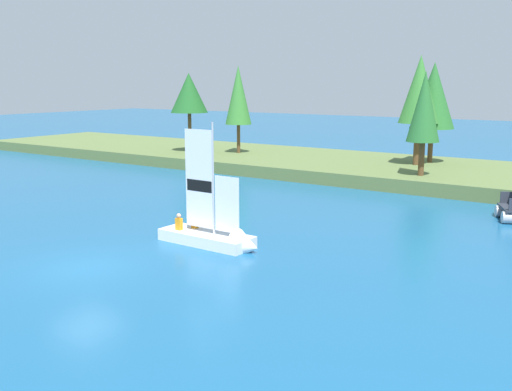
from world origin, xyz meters
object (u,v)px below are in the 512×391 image
object	(u,v)px
shoreline_tree_centre	(420,90)
sailboat	(220,238)
shoreline_tree_right	(424,107)
channel_buoy	(234,199)
shoreline_tree_midleft	(238,95)
shoreline_tree_left	(189,93)
shoreline_tree_midright	(433,96)

from	to	relation	value
shoreline_tree_centre	sailboat	size ratio (longest dim) A/B	1.39
shoreline_tree_right	channel_buoy	bearing A→B (deg)	-126.19
shoreline_tree_right	channel_buoy	distance (m)	13.79
shoreline_tree_midleft	shoreline_tree_right	bearing A→B (deg)	-11.49
sailboat	channel_buoy	bearing A→B (deg)	123.91
shoreline_tree_centre	shoreline_tree_right	bearing A→B (deg)	-67.83
shoreline_tree_right	shoreline_tree_left	bearing A→B (deg)	174.83
shoreline_tree_centre	shoreline_tree_right	xyz separation A→B (m)	(1.94, -4.77, -1.03)
shoreline_tree_midright	shoreline_tree_right	xyz separation A→B (m)	(1.51, -6.65, -0.58)
channel_buoy	shoreline_tree_midright	bearing A→B (deg)	70.41
shoreline_tree_centre	sailboat	bearing A→B (deg)	-91.67
shoreline_tree_centre	channel_buoy	distance (m)	17.24
shoreline_tree_centre	shoreline_tree_midright	bearing A→B (deg)	77.12
shoreline_tree_left	shoreline_tree_midright	xyz separation A→B (m)	(19.74, 4.73, -0.07)
shoreline_tree_midright	shoreline_tree_midleft	bearing A→B (deg)	-168.51
channel_buoy	sailboat	bearing A→B (deg)	-57.45
shoreline_tree_left	sailboat	xyz separation A→B (m)	(18.64, -20.00, -5.56)
shoreline_tree_midleft	channel_buoy	distance (m)	17.71
shoreline_tree_left	shoreline_tree_midright	distance (m)	20.30
shoreline_tree_left	shoreline_tree_midleft	distance (m)	4.42
shoreline_tree_right	sailboat	size ratio (longest dim) A/B	1.18
shoreline_tree_left	shoreline_tree_centre	xyz separation A→B (m)	(19.31, 2.85, 0.37)
shoreline_tree_midright	sailboat	bearing A→B (deg)	-92.54
shoreline_tree_left	shoreline_tree_centre	bearing A→B (deg)	8.39
shoreline_tree_midright	shoreline_tree_left	bearing A→B (deg)	-166.53
shoreline_tree_left	shoreline_tree_centre	size ratio (longest dim) A/B	0.86
shoreline_tree_right	sailboat	bearing A→B (deg)	-98.22
shoreline_tree_centre	shoreline_tree_left	bearing A→B (deg)	-171.61
shoreline_tree_midright	shoreline_tree_right	size ratio (longest dim) A/B	1.11
shoreline_tree_left	channel_buoy	xyz separation A→B (m)	(13.70, -12.26, -5.77)
sailboat	shoreline_tree_midright	bearing A→B (deg)	88.81
shoreline_tree_midleft	shoreline_tree_midright	xyz separation A→B (m)	(15.61, 3.17, 0.09)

